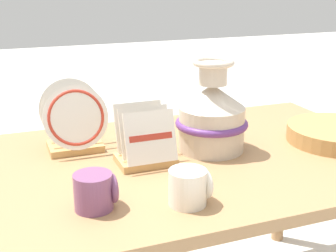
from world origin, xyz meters
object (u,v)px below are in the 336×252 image
Objects in this scene: dish_rack_square_plates at (145,145)px; mug_cream_glaze at (189,187)px; ceramic_vase at (212,115)px; dish_rack_round_plates at (74,124)px; mug_plum_glaze at (95,191)px.

dish_rack_square_plates reaches higher than mug_cream_glaze.
ceramic_vase is 1.71× the size of dish_rack_square_plates.
dish_rack_round_plates is 2.13× the size of mug_plum_glaze.
mug_cream_glaze is (0.02, -0.29, -0.01)m from dish_rack_square_plates.
dish_rack_square_plates is (0.18, -0.18, -0.03)m from dish_rack_round_plates.
dish_rack_square_plates is 1.67× the size of mug_cream_glaze.
dish_rack_round_plates is 1.28× the size of dish_rack_square_plates.
mug_plum_glaze is at bearing 164.93° from mug_cream_glaze.
dish_rack_square_plates is (-0.24, -0.03, -0.06)m from ceramic_vase.
dish_rack_round_plates reaches higher than mug_cream_glaze.
dish_rack_round_plates is 0.42m from mug_plum_glaze.
dish_rack_square_plates is 0.31m from mug_plum_glaze.
mug_cream_glaze is at bearing -15.07° from mug_plum_glaze.
dish_rack_round_plates is at bearing 134.60° from dish_rack_square_plates.
mug_plum_glaze is (-0.22, 0.06, 0.00)m from mug_cream_glaze.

